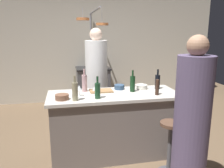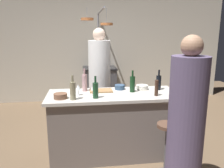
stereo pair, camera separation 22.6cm
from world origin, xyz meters
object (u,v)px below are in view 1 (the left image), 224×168
(wine_glass_by_chef, at_px, (95,89))
(wine_bottle_green, at_px, (98,90))
(mixing_bowl_ceramic, at_px, (141,87))
(wine_bottle_red, at_px, (133,83))
(pepper_mill, at_px, (157,87))
(wine_bottle_dark, at_px, (157,81))
(bar_stool_right, at_px, (170,146))
(mixing_bowl_blue, at_px, (119,87))
(wine_bottle_white, at_px, (75,91))
(cutting_board, at_px, (101,91))
(chef, at_px, (97,84))
(guest_right, at_px, (191,126))
(wine_bottle_rose, at_px, (84,83))
(mixing_bowl_wooden, at_px, (62,97))
(stove_range, at_px, (93,86))
(wine_glass_near_left_guest, at_px, (79,88))

(wine_glass_by_chef, bearing_deg, wine_bottle_green, -78.32)
(mixing_bowl_ceramic, bearing_deg, wine_bottle_red, -144.67)
(wine_bottle_green, xyz_separation_m, wine_bottle_red, (0.53, 0.24, 0.01))
(pepper_mill, xyz_separation_m, wine_bottle_green, (-0.80, -0.01, 0.00))
(wine_bottle_dark, bearing_deg, bar_stool_right, -99.23)
(wine_bottle_dark, xyz_separation_m, wine_glass_by_chef, (-0.96, -0.22, -0.01))
(wine_glass_by_chef, height_order, mixing_bowl_blue, wine_glass_by_chef)
(wine_bottle_green, bearing_deg, wine_bottle_white, -172.77)
(mixing_bowl_blue, bearing_deg, cutting_board, -165.81)
(chef, bearing_deg, wine_bottle_white, -110.13)
(guest_right, relative_size, wine_bottle_rose, 5.27)
(guest_right, relative_size, wine_bottle_green, 5.96)
(wine_bottle_red, distance_m, wine_glass_by_chef, 0.57)
(guest_right, xyz_separation_m, wine_bottle_rose, (-0.97, 1.19, 0.24))
(chef, distance_m, wine_bottle_dark, 1.14)
(chef, xyz_separation_m, pepper_mill, (0.66, -1.10, 0.17))
(wine_bottle_rose, height_order, mixing_bowl_wooden, wine_bottle_rose)
(wine_bottle_white, bearing_deg, mixing_bowl_blue, 33.85)
(wine_bottle_red, bearing_deg, cutting_board, 167.83)
(cutting_board, bearing_deg, wine_bottle_red, -12.17)
(stove_range, height_order, wine_bottle_red, wine_bottle_red)
(wine_bottle_green, relative_size, wine_glass_by_chef, 1.96)
(guest_right, relative_size, mixing_bowl_wooden, 10.10)
(cutting_board, relative_size, wine_bottle_white, 1.03)
(wine_bottle_dark, height_order, wine_glass_near_left_guest, wine_bottle_dark)
(wine_bottle_white, bearing_deg, wine_glass_by_chef, 27.72)
(chef, bearing_deg, cutting_board, -93.00)
(wine_bottle_rose, distance_m, mixing_bowl_wooden, 0.47)
(chef, distance_m, wine_bottle_rose, 0.81)
(wine_glass_near_left_guest, distance_m, mixing_bowl_blue, 0.65)
(stove_range, xyz_separation_m, pepper_mill, (0.55, -2.63, 0.56))
(wine_bottle_rose, relative_size, wine_glass_near_left_guest, 2.21)
(wine_bottle_green, distance_m, wine_glass_by_chef, 0.10)
(stove_range, height_order, chef, chef)
(wine_glass_near_left_guest, xyz_separation_m, wine_glass_by_chef, (0.20, -0.06, 0.00))
(pepper_mill, bearing_deg, cutting_board, 155.01)
(cutting_board, distance_m, mixing_bowl_ceramic, 0.61)
(wine_bottle_green, bearing_deg, mixing_bowl_wooden, 175.37)
(wine_bottle_red, relative_size, wine_glass_near_left_guest, 2.10)
(pepper_mill, height_order, mixing_bowl_wooden, pepper_mill)
(guest_right, xyz_separation_m, wine_bottle_red, (-0.31, 1.06, 0.23))
(wine_bottle_green, distance_m, wine_glass_near_left_guest, 0.27)
(guest_right, distance_m, mixing_bowl_blue, 1.31)
(cutting_board, height_order, mixing_bowl_wooden, mixing_bowl_wooden)
(pepper_mill, xyz_separation_m, wine_bottle_white, (-1.09, -0.04, 0.01))
(wine_bottle_white, relative_size, mixing_bowl_wooden, 1.84)
(chef, xyz_separation_m, mixing_bowl_wooden, (-0.58, -1.08, 0.10))
(cutting_board, distance_m, wine_bottle_rose, 0.26)
(wine_glass_near_left_guest, height_order, mixing_bowl_ceramic, wine_glass_near_left_guest)
(wine_bottle_white, xyz_separation_m, wine_glass_by_chef, (0.26, 0.14, -0.01))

